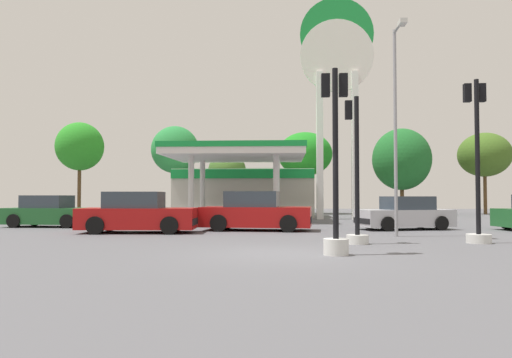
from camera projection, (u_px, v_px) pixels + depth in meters
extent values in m
plane|color=#56565B|center=(280.00, 254.00, 12.30)|extent=(90.00, 90.00, 0.00)
cube|color=beige|center=(245.00, 193.00, 34.99)|extent=(9.46, 5.31, 3.26)
cube|color=#148C38|center=(242.00, 174.00, 32.34)|extent=(9.46, 0.12, 0.60)
cube|color=white|center=(237.00, 155.00, 28.68)|extent=(7.72, 6.90, 0.35)
cube|color=#148C38|center=(237.00, 150.00, 28.69)|extent=(7.82, 7.00, 0.30)
cylinder|color=silver|center=(191.00, 189.00, 26.84)|extent=(0.32, 0.32, 3.64)
cylinder|color=silver|center=(276.00, 189.00, 26.59)|extent=(0.32, 0.32, 3.64)
cylinder|color=silver|center=(203.00, 190.00, 30.63)|extent=(0.32, 0.32, 3.64)
cylinder|color=silver|center=(277.00, 190.00, 30.37)|extent=(0.32, 0.32, 3.64)
cube|color=#4C4C51|center=(237.00, 212.00, 28.56)|extent=(0.90, 0.60, 1.10)
cube|color=white|center=(320.00, 145.00, 30.88)|extent=(0.40, 0.56, 9.25)
cube|color=white|center=(355.00, 145.00, 30.76)|extent=(0.40, 0.56, 9.25)
cylinder|color=white|center=(337.00, 56.00, 31.02)|extent=(4.62, 0.22, 4.62)
cylinder|color=#198C38|center=(337.00, 34.00, 31.09)|extent=(4.62, 0.22, 4.62)
cube|color=white|center=(337.00, 45.00, 31.10)|extent=(4.25, 0.08, 0.83)
cylinder|color=black|center=(292.00, 221.00, 21.42)|extent=(0.71, 0.30, 0.69)
cylinder|color=black|center=(288.00, 224.00, 19.57)|extent=(0.71, 0.30, 0.69)
cylinder|color=black|center=(228.00, 221.00, 21.81)|extent=(0.71, 0.30, 0.69)
cylinder|color=black|center=(219.00, 223.00, 19.97)|extent=(0.71, 0.30, 0.69)
cube|color=#A51111|center=(256.00, 217.00, 20.70)|extent=(4.71, 2.30, 0.83)
cube|color=#2D3842|center=(253.00, 200.00, 20.75)|extent=(2.31, 1.87, 0.69)
cube|color=black|center=(310.00, 220.00, 20.38)|extent=(0.29, 1.82, 0.26)
cylinder|color=black|center=(387.00, 224.00, 20.15)|extent=(0.64, 0.37, 0.61)
cylinder|color=black|center=(370.00, 222.00, 21.74)|extent=(0.64, 0.37, 0.61)
cylinder|color=black|center=(441.00, 223.00, 20.70)|extent=(0.64, 0.37, 0.61)
cylinder|color=black|center=(420.00, 221.00, 22.28)|extent=(0.64, 0.37, 0.61)
cube|color=#B2B2BA|center=(404.00, 218.00, 21.22)|extent=(4.28, 2.70, 0.72)
cube|color=#2D3842|center=(407.00, 203.00, 21.28)|extent=(2.23, 1.94, 0.61)
cube|color=black|center=(362.00, 221.00, 20.79)|extent=(0.55, 1.55, 0.23)
cylinder|color=black|center=(507.00, 222.00, 21.50)|extent=(0.67, 0.34, 0.64)
cylinder|color=black|center=(177.00, 223.00, 20.29)|extent=(0.69, 0.27, 0.68)
cylinder|color=black|center=(169.00, 225.00, 18.45)|extent=(0.69, 0.27, 0.68)
cylinder|color=black|center=(110.00, 223.00, 20.30)|extent=(0.69, 0.27, 0.68)
cylinder|color=black|center=(95.00, 225.00, 18.46)|extent=(0.69, 0.27, 0.68)
cube|color=#A51111|center=(138.00, 218.00, 19.38)|extent=(4.57, 2.11, 0.81)
cube|color=#2D3842|center=(135.00, 200.00, 19.41)|extent=(2.22, 1.77, 0.68)
cube|color=black|center=(194.00, 221.00, 19.37)|extent=(0.22, 1.79, 0.26)
cylinder|color=black|center=(84.00, 220.00, 23.75)|extent=(0.64, 0.25, 0.63)
cylinder|color=black|center=(67.00, 221.00, 22.08)|extent=(0.64, 0.25, 0.63)
cylinder|color=black|center=(35.00, 219.00, 24.03)|extent=(0.64, 0.25, 0.63)
cylinder|color=black|center=(14.00, 221.00, 22.37)|extent=(0.64, 0.25, 0.63)
cube|color=#1E5928|center=(50.00, 216.00, 23.06)|extent=(4.20, 1.96, 0.74)
cube|color=#2D3842|center=(47.00, 202.00, 23.10)|extent=(2.04, 1.64, 0.63)
cube|color=black|center=(91.00, 218.00, 22.83)|extent=(0.21, 1.64, 0.23)
cylinder|color=silver|center=(336.00, 247.00, 12.00)|extent=(0.61, 0.61, 0.40)
cylinder|color=black|center=(335.00, 153.00, 12.09)|extent=(0.14, 0.14, 4.19)
cube|color=black|center=(326.00, 85.00, 12.32)|extent=(0.21, 0.20, 0.57)
sphere|color=red|center=(325.00, 79.00, 12.45)|extent=(0.15, 0.15, 0.15)
sphere|color=#D89E0C|center=(325.00, 86.00, 12.44)|extent=(0.15, 0.15, 0.15)
sphere|color=green|center=(325.00, 94.00, 12.43)|extent=(0.15, 0.15, 0.15)
cube|color=black|center=(343.00, 85.00, 12.29)|extent=(0.21, 0.20, 0.57)
sphere|color=red|center=(343.00, 79.00, 12.42)|extent=(0.15, 0.15, 0.15)
sphere|color=#D89E0C|center=(343.00, 86.00, 12.42)|extent=(0.15, 0.15, 0.15)
sphere|color=green|center=(343.00, 93.00, 12.41)|extent=(0.15, 0.15, 0.15)
cylinder|color=silver|center=(357.00, 239.00, 14.79)|extent=(0.66, 0.66, 0.27)
cylinder|color=black|center=(357.00, 165.00, 14.86)|extent=(0.14, 0.14, 4.18)
cube|color=black|center=(349.00, 110.00, 15.10)|extent=(0.21, 0.20, 0.57)
sphere|color=red|center=(348.00, 105.00, 15.23)|extent=(0.15, 0.15, 0.15)
sphere|color=#D89E0C|center=(348.00, 111.00, 15.22)|extent=(0.15, 0.15, 0.15)
sphere|color=green|center=(348.00, 117.00, 15.21)|extent=(0.15, 0.15, 0.15)
cylinder|color=silver|center=(479.00, 239.00, 15.04)|extent=(0.73, 0.73, 0.28)
cylinder|color=black|center=(477.00, 156.00, 15.13)|extent=(0.14, 0.14, 4.77)
cube|color=black|center=(467.00, 93.00, 15.37)|extent=(0.21, 0.20, 0.57)
sphere|color=red|center=(466.00, 88.00, 15.50)|extent=(0.15, 0.15, 0.15)
sphere|color=#D89E0C|center=(466.00, 94.00, 15.50)|extent=(0.15, 0.15, 0.15)
sphere|color=green|center=(466.00, 99.00, 15.49)|extent=(0.15, 0.15, 0.15)
cube|color=black|center=(482.00, 93.00, 15.35)|extent=(0.21, 0.20, 0.57)
sphere|color=red|center=(480.00, 88.00, 15.48)|extent=(0.15, 0.15, 0.15)
sphere|color=#D89E0C|center=(480.00, 94.00, 15.47)|extent=(0.15, 0.15, 0.15)
sphere|color=green|center=(480.00, 99.00, 15.47)|extent=(0.15, 0.15, 0.15)
cylinder|color=brown|center=(79.00, 189.00, 39.05)|extent=(0.28, 0.28, 3.99)
ellipsoid|color=#288A23|center=(80.00, 146.00, 39.17)|extent=(3.74, 3.74, 3.82)
cylinder|color=brown|center=(175.00, 191.00, 39.53)|extent=(0.37, 0.37, 3.75)
ellipsoid|color=#28823C|center=(175.00, 150.00, 39.65)|extent=(3.81, 3.81, 3.79)
cylinder|color=brown|center=(227.00, 199.00, 39.93)|extent=(0.35, 0.35, 2.43)
ellipsoid|color=#42682A|center=(227.00, 170.00, 40.01)|extent=(3.05, 3.05, 2.67)
cylinder|color=brown|center=(305.00, 194.00, 40.33)|extent=(0.27, 0.27, 3.22)
ellipsoid|color=#1F8620|center=(305.00, 154.00, 40.45)|extent=(4.46, 4.46, 3.60)
cylinder|color=brown|center=(402.00, 198.00, 38.60)|extent=(0.30, 0.30, 2.63)
ellipsoid|color=#1E6328|center=(402.00, 159.00, 38.71)|extent=(4.55, 4.55, 4.84)
cylinder|color=brown|center=(485.00, 194.00, 39.13)|extent=(0.27, 0.27, 3.21)
ellipsoid|color=#406320|center=(485.00, 155.00, 39.24)|extent=(4.10, 4.10, 3.51)
cylinder|color=gray|center=(395.00, 132.00, 17.67)|extent=(0.12, 0.12, 7.45)
cylinder|color=gray|center=(398.00, 27.00, 17.20)|extent=(0.09, 1.20, 0.09)
cube|color=beige|center=(402.00, 22.00, 16.60)|extent=(0.24, 0.44, 0.16)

